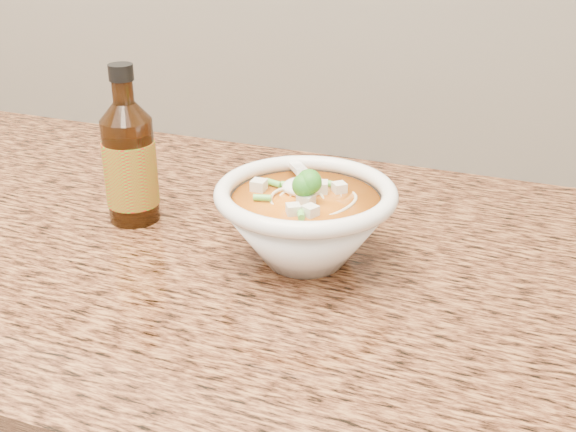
% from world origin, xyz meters
% --- Properties ---
extents(counter_slab, '(4.00, 0.68, 0.04)m').
position_xyz_m(counter_slab, '(0.00, 1.68, 0.88)').
color(counter_slab, '#8F5D34').
rests_on(counter_slab, cabinet).
extents(soup_bowl, '(0.19, 0.21, 0.11)m').
position_xyz_m(soup_bowl, '(0.30, 1.66, 0.95)').
color(soup_bowl, white).
rests_on(soup_bowl, counter_slab).
extents(hot_sauce_bottle, '(0.07, 0.07, 0.19)m').
position_xyz_m(hot_sauce_bottle, '(0.07, 1.68, 0.97)').
color(hot_sauce_bottle, '#361907').
rests_on(hot_sauce_bottle, counter_slab).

